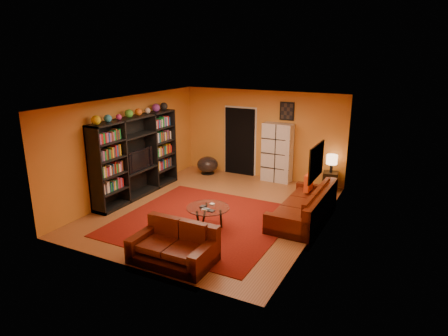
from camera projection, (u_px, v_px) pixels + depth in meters
The scene contains 20 objects.
floor at pixel (214, 210), 9.65m from camera, with size 6.00×6.00×0.00m, color brown.
ceiling at pixel (213, 102), 8.91m from camera, with size 6.00×6.00×0.00m, color white.
wall_back at pixel (262, 135), 11.84m from camera, with size 6.00×6.00×0.00m, color #C97C2C.
wall_front at pixel (128, 199), 6.72m from camera, with size 6.00×6.00×0.00m, color #C97C2C.
wall_left at pixel (129, 147), 10.38m from camera, with size 6.00×6.00×0.00m, color #C97C2C.
wall_right at pixel (320, 172), 8.18m from camera, with size 6.00×6.00×0.00m, color #C97C2C.
rug at pixel (203, 221), 9.01m from camera, with size 3.60×3.60×0.01m, color #5B0F0A.
doorway at pixel (240, 142), 12.19m from camera, with size 0.95×0.10×2.04m, color black.
wall_art_right at pixel (316, 162), 7.85m from camera, with size 0.03×1.00×0.70m, color black.
wall_art_back at pixel (287, 111), 11.28m from camera, with size 0.42×0.03×0.52m, color black.
entertainment_unit at pixel (137, 157), 10.35m from camera, with size 0.45×3.00×2.10m, color black.
tv at pixel (138, 159), 10.32m from camera, with size 0.12×0.95×0.55m, color black.
sofa at pixel (307, 207), 9.06m from camera, with size 1.00×2.44×0.85m.
loveseat at pixel (175, 246), 7.28m from camera, with size 1.50×0.91×0.85m.
throw_pillow at pixel (309, 182), 9.67m from camera, with size 0.12×0.42×0.42m, color #FD521C.
coffee_table at pixel (208, 209), 8.57m from camera, with size 0.93×0.93×0.46m.
storage_cabinet at pixel (277, 153), 11.54m from camera, with size 0.86×0.38×1.71m, color beige.
bowl_chair at pixel (208, 165), 12.40m from camera, with size 0.65×0.65×0.54m.
side_table at pixel (330, 181), 10.98m from camera, with size 0.40×0.40×0.50m, color black.
table_lamp at pixel (332, 160), 10.81m from camera, with size 0.30×0.30×0.49m.
Camera 1 is at (4.32, -7.86, 3.72)m, focal length 32.00 mm.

